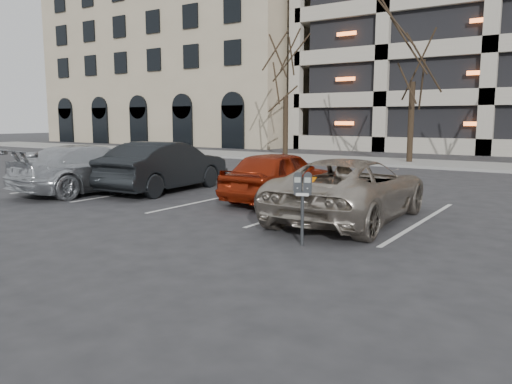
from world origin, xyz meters
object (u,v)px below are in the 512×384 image
object	(u,v)px
tree_b	(415,30)
car_silver	(94,168)
car_dark	(165,166)
tree_a	(286,59)
suv_silver	(351,189)
car_red	(279,175)
parking_meter	(303,191)

from	to	relation	value
tree_b	car_silver	xyz separation A→B (m)	(-5.05, -14.68, -5.62)
tree_b	car_silver	bearing A→B (deg)	-108.98
car_dark	tree_a	bearing A→B (deg)	-79.66
suv_silver	car_red	world-z (taller)	car_red
tree_a	car_dark	bearing A→B (deg)	-74.96
tree_a	suv_silver	bearing A→B (deg)	-55.03
tree_a	car_red	xyz separation A→B (m)	(7.41, -12.96, -4.79)
car_silver	parking_meter	bearing A→B (deg)	170.28
parking_meter	tree_a	bearing A→B (deg)	97.82
suv_silver	car_silver	world-z (taller)	car_silver
car_dark	car_silver	bearing A→B (deg)	35.35
car_red	car_dark	xyz separation A→B (m)	(-3.83, -0.35, 0.07)
tree_a	tree_b	bearing A→B (deg)	0.00
tree_a	suv_silver	xyz separation A→B (m)	(10.05, -14.37, -4.80)
tree_b	parking_meter	xyz separation A→B (m)	(3.23, -16.89, -5.37)
tree_b	suv_silver	world-z (taller)	tree_b
parking_meter	car_dark	world-z (taller)	car_dark
parking_meter	suv_silver	xyz separation A→B (m)	(-0.19, 2.53, -0.29)
car_red	car_silver	world-z (taller)	car_silver
parking_meter	car_dark	bearing A→B (deg)	128.31
suv_silver	car_silver	bearing A→B (deg)	0.48
car_silver	suv_silver	bearing A→B (deg)	-172.53
tree_a	suv_silver	distance (m)	18.18
tree_a	car_red	distance (m)	15.68
suv_silver	car_red	size ratio (longest dim) A/B	1.23
parking_meter	car_dark	size ratio (longest dim) A/B	0.27
car_red	tree_a	bearing A→B (deg)	-61.32
car_dark	car_silver	distance (m)	2.12
suv_silver	parking_meter	bearing A→B (deg)	92.51
car_red	tree_b	bearing A→B (deg)	-89.27
parking_meter	suv_silver	world-z (taller)	suv_silver
tree_b	car_dark	size ratio (longest dim) A/B	1.92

